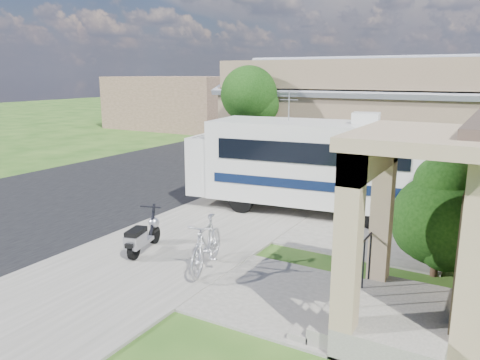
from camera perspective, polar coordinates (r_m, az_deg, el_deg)
The scene contains 18 objects.
ground at distance 11.28m, azimuth -4.19°, elevation -9.21°, with size 120.00×120.00×0.00m, color #1C4111.
street_slab at distance 23.33m, azimuth -5.74°, elevation 2.37°, with size 9.00×80.00×0.02m, color black.
sidewalk_slab at distance 20.30m, azimuth 9.37°, elevation 0.74°, with size 4.00×80.00×0.06m, color #605E57.
driveway_slab at distance 14.47m, azimuth 10.91°, elevation -4.28°, with size 7.00×6.00×0.05m, color #605E57.
walk_slab at distance 9.18m, azimuth 8.34°, elevation -14.55°, with size 4.00×3.00×0.05m, color #605E57.
warehouse at distance 23.46m, azimuth 15.31°, elevation 6.92°, with size 12.50×8.40×5.04m.
distant_bldg_far at distance 38.31m, azimuth -6.97°, elevation 9.42°, with size 10.00×8.00×4.00m, color brown.
distant_bldg_near at distance 47.55m, azimuth 3.83°, elevation 9.65°, with size 8.00×7.00×3.20m, color #79634B.
street_tree_a at distance 20.14m, azimuth 1.42°, elevation 10.06°, with size 2.44×2.40×4.58m.
street_tree_b at distance 29.31m, azimuth 10.97°, elevation 10.99°, with size 2.44×2.40×4.73m.
street_tree_c at distance 37.93m, azimuth 15.51°, elevation 10.70°, with size 2.44×2.40×4.42m.
motorhome at distance 14.49m, azimuth 8.28°, elevation 2.20°, with size 7.42×3.17×3.69m.
shrub at distance 10.65m, azimuth 23.49°, elevation -4.01°, with size 2.13×2.03×2.61m.
scooter at distance 11.39m, azimuth -11.86°, elevation -6.76°, with size 0.71×1.54×1.03m.
bicycle at distance 10.25m, azimuth -4.10°, elevation -8.07°, with size 0.54×1.91×1.15m, color #A3A3AA.
pickup_truck at distance 24.95m, azimuth 0.69°, elevation 5.19°, with size 3.00×6.50×1.81m, color silver.
van at distance 31.00m, azimuth 5.75°, elevation 6.44°, with size 2.24×5.52×1.60m, color silver.
garden_hose at distance 9.56m, azimuth 12.50°, elevation -13.12°, with size 0.41×0.41×0.18m, color #146715.
Camera 1 is at (5.90, -8.63, 4.23)m, focal length 35.00 mm.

